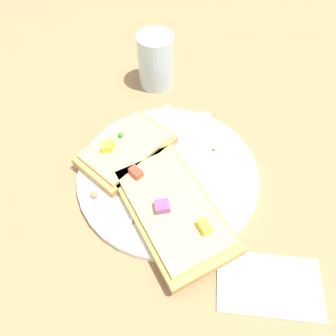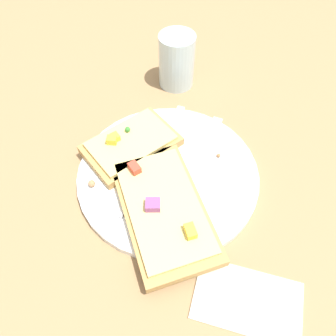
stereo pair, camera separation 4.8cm
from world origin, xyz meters
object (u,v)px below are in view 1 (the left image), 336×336
at_px(pizza_slice_corner, 126,149).
at_px(plate, 168,174).
at_px(pizza_slice_main, 172,208).
at_px(napkin, 269,284).
at_px(drinking_glass, 156,61).
at_px(fork, 153,165).
at_px(knife, 197,155).

bearing_deg(pizza_slice_corner, plate, 102.98).
height_order(pizza_slice_main, napkin, pizza_slice_main).
bearing_deg(drinking_glass, napkin, 116.96).
distance_m(plate, drinking_glass, 0.22).
xyz_separation_m(fork, pizza_slice_main, (-0.04, 0.07, 0.01)).
relative_size(fork, napkin, 1.80).
relative_size(knife, pizza_slice_main, 0.99).
bearing_deg(plate, pizza_slice_main, 100.28).
distance_m(fork, pizza_slice_corner, 0.05).
height_order(pizza_slice_corner, drinking_glass, drinking_glass).
height_order(knife, pizza_slice_main, pizza_slice_main).
bearing_deg(plate, napkin, 133.41).
height_order(plate, pizza_slice_main, pizza_slice_main).
xyz_separation_m(pizza_slice_main, drinking_glass, (0.06, -0.28, 0.03)).
xyz_separation_m(pizza_slice_main, pizza_slice_corner, (0.08, -0.10, -0.00)).
distance_m(knife, drinking_glass, 0.20).
height_order(knife, drinking_glass, drinking_glass).
relative_size(knife, napkin, 1.70).
bearing_deg(knife, pizza_slice_main, -8.88).
relative_size(plate, drinking_glass, 2.77).
xyz_separation_m(plate, fork, (0.02, -0.01, 0.01)).
bearing_deg(napkin, pizza_slice_main, -32.63).
bearing_deg(pizza_slice_main, drinking_glass, 157.05).
bearing_deg(knife, drinking_glass, -147.63).
bearing_deg(napkin, plate, -46.59).
bearing_deg(fork, pizza_slice_corner, -110.44).
bearing_deg(plate, fork, -20.19).
xyz_separation_m(plate, knife, (-0.04, -0.03, 0.01)).
bearing_deg(pizza_slice_corner, napkin, 85.55).
xyz_separation_m(plate, drinking_glass, (0.04, -0.21, 0.04)).
relative_size(fork, knife, 1.06).
bearing_deg(napkin, fork, -43.84).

